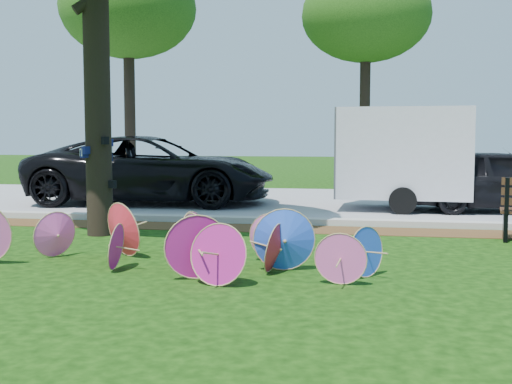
% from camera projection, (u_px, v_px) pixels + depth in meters
% --- Properties ---
extents(ground, '(90.00, 90.00, 0.00)m').
position_uv_depth(ground, '(184.00, 284.00, 7.41)').
color(ground, black).
rests_on(ground, ground).
extents(mulch_strip, '(90.00, 1.00, 0.01)m').
position_uv_depth(mulch_strip, '(253.00, 228.00, 11.83)').
color(mulch_strip, '#472D16').
rests_on(mulch_strip, ground).
extents(curb, '(90.00, 0.30, 0.12)m').
position_uv_depth(curb, '(259.00, 220.00, 12.51)').
color(curb, '#B7B5AD').
rests_on(curb, ground).
extents(street, '(90.00, 8.00, 0.01)m').
position_uv_depth(street, '(286.00, 201.00, 16.58)').
color(street, gray).
rests_on(street, ground).
extents(parasol_pile, '(6.40, 2.21, 0.89)m').
position_uv_depth(parasol_pile, '(155.00, 240.00, 8.27)').
color(parasol_pile, '#B71A7E').
rests_on(parasol_pile, ground).
extents(black_van, '(6.25, 3.20, 1.69)m').
position_uv_depth(black_van, '(152.00, 170.00, 16.06)').
color(black_van, black).
rests_on(black_van, ground).
extents(dark_pickup, '(4.26, 1.88, 1.43)m').
position_uv_depth(dark_pickup, '(499.00, 180.00, 14.27)').
color(dark_pickup, black).
rests_on(dark_pickup, ground).
extents(cargo_trailer, '(2.99, 1.97, 2.63)m').
position_uv_depth(cargo_trailer, '(404.00, 153.00, 14.64)').
color(cargo_trailer, silver).
rests_on(cargo_trailer, ground).
extents(bg_trees, '(20.02, 6.87, 7.40)m').
position_uv_depth(bg_trees, '(371.00, 9.00, 20.68)').
color(bg_trees, black).
rests_on(bg_trees, ground).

